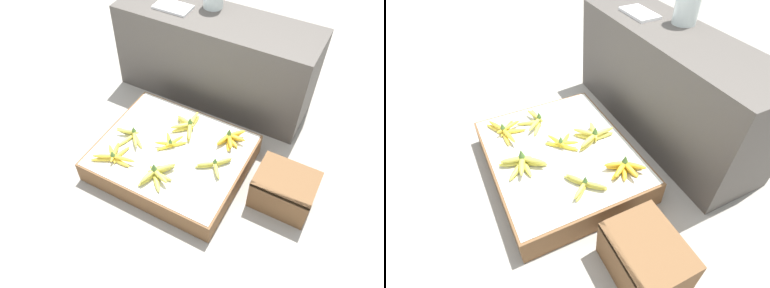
% 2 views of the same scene
% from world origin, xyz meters
% --- Properties ---
extents(ground_plane, '(10.00, 10.00, 0.00)m').
position_xyz_m(ground_plane, '(0.00, 0.00, 0.00)').
color(ground_plane, gray).
extents(display_platform, '(0.95, 0.80, 0.16)m').
position_xyz_m(display_platform, '(0.00, 0.00, 0.08)').
color(display_platform, brown).
rests_on(display_platform, ground_plane).
extents(back_vendor_table, '(1.47, 0.46, 0.68)m').
position_xyz_m(back_vendor_table, '(-0.09, 0.79, 0.34)').
color(back_vendor_table, '#4C4742').
rests_on(back_vendor_table, ground_plane).
extents(wooden_crate, '(0.36, 0.28, 0.24)m').
position_xyz_m(wooden_crate, '(0.74, 0.08, 0.12)').
color(wooden_crate, brown).
rests_on(wooden_crate, ground_plane).
extents(banana_bunch_front_left, '(0.28, 0.22, 0.09)m').
position_xyz_m(banana_bunch_front_left, '(-0.28, -0.24, 0.19)').
color(banana_bunch_front_left, gold).
rests_on(banana_bunch_front_left, display_platform).
extents(banana_bunch_front_midleft, '(0.18, 0.26, 0.11)m').
position_xyz_m(banana_bunch_front_midleft, '(0.03, -0.23, 0.20)').
color(banana_bunch_front_midleft, gold).
rests_on(banana_bunch_front_midleft, display_platform).
extents(banana_bunch_middle_left, '(0.26, 0.17, 0.09)m').
position_xyz_m(banana_bunch_middle_left, '(-0.29, -0.05, 0.19)').
color(banana_bunch_middle_left, gold).
rests_on(banana_bunch_middle_left, display_platform).
extents(banana_bunch_middle_midleft, '(0.18, 0.18, 0.08)m').
position_xyz_m(banana_bunch_middle_midleft, '(-0.03, 0.03, 0.19)').
color(banana_bunch_middle_midleft, yellow).
rests_on(banana_bunch_middle_midleft, display_platform).
extents(banana_bunch_middle_midright, '(0.20, 0.20, 0.08)m').
position_xyz_m(banana_bunch_middle_midright, '(0.31, -0.00, 0.19)').
color(banana_bunch_middle_midright, gold).
rests_on(banana_bunch_middle_midright, display_platform).
extents(banana_bunch_back_midleft, '(0.19, 0.26, 0.10)m').
position_xyz_m(banana_bunch_back_midleft, '(-0.00, 0.21, 0.19)').
color(banana_bunch_back_midleft, '#DBCC4C').
rests_on(banana_bunch_back_midleft, display_platform).
extents(banana_bunch_back_midright, '(0.17, 0.21, 0.10)m').
position_xyz_m(banana_bunch_back_midright, '(0.30, 0.25, 0.19)').
color(banana_bunch_back_midright, gold).
rests_on(banana_bunch_back_midright, display_platform).
extents(foam_tray_white, '(0.26, 0.15, 0.02)m').
position_xyz_m(foam_tray_white, '(-0.41, 0.75, 0.69)').
color(foam_tray_white, white).
rests_on(foam_tray_white, back_vendor_table).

